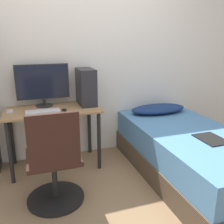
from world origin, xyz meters
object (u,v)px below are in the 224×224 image
object	(u,v)px
office_chair	(55,169)
pc_tower	(86,87)
keyboard	(43,112)
monitor	(43,84)
bed	(189,154)

from	to	relation	value
office_chair	pc_tower	distance (m)	1.13
keyboard	pc_tower	world-z (taller)	pc_tower
office_chair	pc_tower	world-z (taller)	pc_tower
monitor	keyboard	distance (m)	0.39
bed	keyboard	distance (m)	1.69
office_chair	keyboard	size ratio (longest dim) A/B	2.56
bed	monitor	distance (m)	1.86
office_chair	keyboard	distance (m)	0.73
office_chair	bed	world-z (taller)	office_chair
office_chair	bed	size ratio (longest dim) A/B	0.47
office_chair	pc_tower	bearing A→B (deg)	58.47
monitor	keyboard	xyz separation A→B (m)	(-0.04, -0.28, -0.26)
keyboard	pc_tower	distance (m)	0.61
bed	keyboard	size ratio (longest dim) A/B	5.43
bed	pc_tower	distance (m)	1.43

